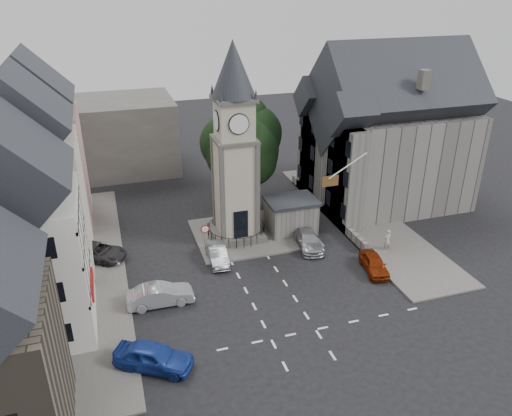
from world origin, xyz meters
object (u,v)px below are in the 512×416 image
object	(u,v)px
car_west_blue	(154,357)
stone_shelter	(291,215)
clock_tower	(235,146)
pedestrian	(387,240)
car_east_red	(374,264)

from	to	relation	value
car_west_blue	stone_shelter	bearing A→B (deg)	-14.81
clock_tower	pedestrian	size ratio (longest dim) A/B	8.55
stone_shelter	car_west_blue	bearing A→B (deg)	-135.43
clock_tower	pedestrian	world-z (taller)	clock_tower
stone_shelter	pedestrian	world-z (taller)	stone_shelter
clock_tower	car_west_blue	xyz separation A→B (m)	(-8.68, -13.78, -7.34)
stone_shelter	car_west_blue	world-z (taller)	stone_shelter
clock_tower	car_east_red	world-z (taller)	clock_tower
car_east_red	clock_tower	bearing A→B (deg)	145.88
car_east_red	pedestrian	bearing A→B (deg)	54.56
stone_shelter	pedestrian	xyz separation A→B (m)	(6.23, -5.50, -0.60)
car_east_red	pedestrian	world-z (taller)	pedestrian
clock_tower	car_west_blue	size ratio (longest dim) A/B	3.55
stone_shelter	car_east_red	size ratio (longest dim) A/B	1.15
car_west_blue	pedestrian	xyz separation A→B (m)	(19.71, 7.78, 0.17)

